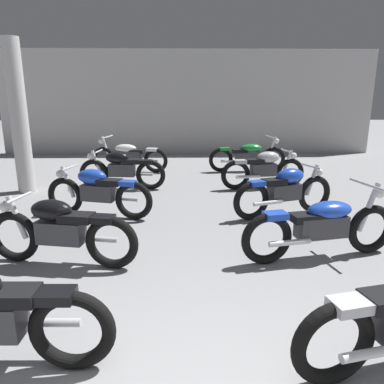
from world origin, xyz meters
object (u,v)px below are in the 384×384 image
motorcycle_left_row_2 (98,191)px  motorcycle_left_row_3 (122,169)px  support_pillar (19,118)px  motorcycle_right_row_1 (322,225)px  motorcycle_right_row_4 (248,155)px  motorcycle_right_row_2 (285,190)px  motorcycle_right_row_3 (264,169)px  motorcycle_left_row_4 (129,156)px  motorcycle_left_row_1 (60,230)px

motorcycle_left_row_2 → motorcycle_left_row_3: (0.08, 1.96, 0.00)m
support_pillar → motorcycle_left_row_3: bearing=6.0°
motorcycle_right_row_1 → motorcycle_right_row_4: bearing=90.0°
motorcycle_right_row_2 → motorcycle_right_row_3: 1.95m
motorcycle_left_row_4 → motorcycle_right_row_3: 3.85m
support_pillar → motorcycle_right_row_4: bearing=22.0°
motorcycle_left_row_2 → motorcycle_right_row_2: 3.25m
motorcycle_left_row_3 → motorcycle_left_row_4: 1.92m
support_pillar → motorcycle_right_row_3: support_pillar is taller
motorcycle_left_row_1 → motorcycle_left_row_4: (0.01, 5.74, -0.01)m
motorcycle_left_row_3 → motorcycle_left_row_1: bearing=-91.8°
motorcycle_left_row_2 → motorcycle_right_row_4: motorcycle_right_row_4 is taller
motorcycle_left_row_1 → motorcycle_right_row_1: size_ratio=0.91×
motorcycle_left_row_4 → motorcycle_right_row_3: (3.33, -1.94, 0.01)m
motorcycle_left_row_2 → motorcycle_right_row_2: same height
support_pillar → motorcycle_right_row_1: bearing=-33.7°
support_pillar → motorcycle_left_row_3: size_ratio=1.62×
motorcycle_left_row_2 → motorcycle_right_row_4: size_ratio=0.89×
motorcycle_right_row_1 → motorcycle_right_row_4: same height
motorcycle_left_row_4 → motorcycle_right_row_3: size_ratio=1.09×
motorcycle_right_row_2 → support_pillar: bearing=161.4°
motorcycle_left_row_2 → motorcycle_left_row_3: bearing=87.5°
motorcycle_right_row_3 → support_pillar: bearing=-177.9°
motorcycle_left_row_4 → motorcycle_right_row_2: motorcycle_left_row_4 is taller
support_pillar → motorcycle_right_row_4: (5.24, 2.11, -1.15)m
motorcycle_left_row_4 → motorcycle_right_row_4: bearing=-0.3°
motorcycle_right_row_2 → motorcycle_right_row_3: size_ratio=0.97×
motorcycle_left_row_2 → motorcycle_right_row_1: size_ratio=0.90×
motorcycle_right_row_2 → motorcycle_right_row_4: size_ratio=0.87×
support_pillar → motorcycle_right_row_2: support_pillar is taller
motorcycle_left_row_3 → motorcycle_right_row_4: bearing=30.8°
motorcycle_left_row_1 → motorcycle_left_row_4: bearing=89.9°
motorcycle_left_row_2 → motorcycle_left_row_3: same height
motorcycle_right_row_2 → motorcycle_right_row_4: motorcycle_right_row_4 is taller
motorcycle_right_row_2 → motorcycle_left_row_2: bearing=179.8°
motorcycle_left_row_1 → motorcycle_right_row_4: motorcycle_right_row_4 is taller
motorcycle_left_row_1 → motorcycle_right_row_2: bearing=29.4°
motorcycle_left_row_1 → motorcycle_right_row_3: 5.06m
motorcycle_left_row_1 → motorcycle_right_row_3: (3.33, 3.80, 0.00)m
support_pillar → motorcycle_left_row_1: bearing=-61.8°
motorcycle_right_row_2 → motorcycle_right_row_4: 3.87m
motorcycle_left_row_1 → motorcycle_left_row_2: same height
motorcycle_left_row_2 → motorcycle_right_row_1: bearing=-28.1°
motorcycle_right_row_1 → support_pillar: bearing=146.3°
motorcycle_left_row_3 → motorcycle_right_row_1: size_ratio=0.92×
support_pillar → motorcycle_right_row_2: 5.63m
motorcycle_right_row_4 → motorcycle_left_row_4: bearing=179.7°
motorcycle_left_row_1 → support_pillar: bearing=118.2°
motorcycle_right_row_4 → motorcycle_right_row_1: bearing=-90.0°
motorcycle_left_row_1 → motorcycle_right_row_2: size_ratio=1.03×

